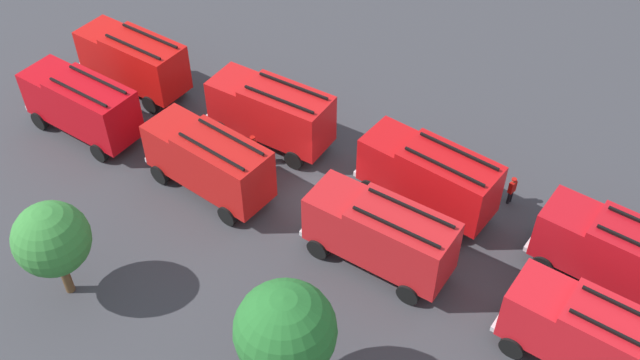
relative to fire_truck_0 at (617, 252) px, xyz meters
name	(u,v)px	position (x,y,z in m)	size (l,w,h in m)	color
ground_plane	(320,199)	(14.19, 2.49, -2.15)	(65.97, 65.97, 0.00)	#38383D
fire_truck_0	(617,252)	(0.00, 0.00, 0.00)	(7.35, 3.16, 3.88)	red
fire_truck_1	(429,175)	(9.38, -0.06, 0.00)	(7.40, 3.32, 3.88)	red
fire_truck_2	(271,111)	(18.97, -0.03, 0.00)	(7.22, 2.81, 3.88)	red
fire_truck_3	(133,59)	(28.78, 0.34, 0.00)	(7.29, 2.98, 3.88)	red
fire_truck_4	(592,336)	(-0.43, 4.98, 0.00)	(7.32, 3.07, 3.88)	red
fire_truck_5	(380,233)	(9.53, 4.65, 0.00)	(7.24, 2.86, 3.88)	red
fire_truck_6	(209,160)	(19.32, 4.97, 0.00)	(7.40, 3.31, 3.88)	red
fire_truck_7	(81,104)	(28.25, 5.08, 0.00)	(7.28, 2.97, 3.88)	red
firefighter_0	(253,148)	(18.78, 1.99, -1.13)	(0.45, 0.30, 1.81)	black
firefighter_1	(512,189)	(5.78, -2.60, -1.23)	(0.33, 0.46, 1.66)	black
tree_2	(285,331)	(9.39, 12.51, 1.98)	(3.96, 3.96, 6.14)	brown
tree_3	(52,239)	(20.80, 13.68, 1.36)	(3.37, 3.37, 5.22)	brown
traffic_cone_0	(259,172)	(17.91, 2.73, -1.86)	(0.41, 0.41, 0.59)	#F2600C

